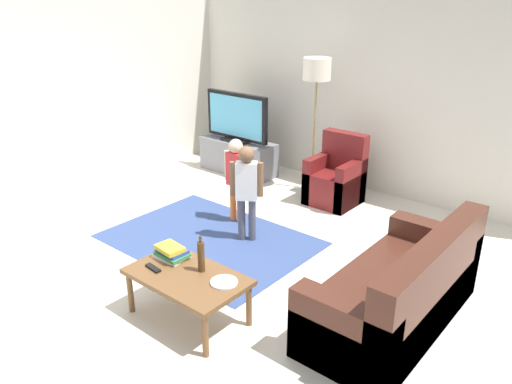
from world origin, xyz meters
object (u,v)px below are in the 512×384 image
(book_stack, at_px, (172,252))
(coffee_table, at_px, (187,280))
(armchair, at_px, (337,180))
(child_near_tv, at_px, (236,173))
(floor_lamp, at_px, (317,76))
(tv, at_px, (237,118))
(plate, at_px, (224,282))
(bottle, at_px, (201,256))
(child_center, at_px, (247,185))
(tv_remote, at_px, (153,268))
(couch, at_px, (402,295))
(tv_stand, at_px, (238,157))

(book_stack, bearing_deg, coffee_table, -19.20)
(armchair, distance_m, child_near_tv, 1.44)
(floor_lamp, xyz_separation_m, child_near_tv, (-0.10, -1.46, -0.93))
(tv, distance_m, plate, 3.81)
(floor_lamp, distance_m, bottle, 3.33)
(floor_lamp, bearing_deg, book_stack, -79.17)
(tv, xyz_separation_m, child_center, (1.56, -1.58, -0.20))
(bottle, bearing_deg, armchair, 98.73)
(tv, height_order, tv_remote, tv)
(couch, relative_size, floor_lamp, 1.01)
(armchair, relative_size, tv_remote, 5.29)
(tv_stand, bearing_deg, plate, -49.95)
(child_near_tv, relative_size, plate, 4.61)
(child_center, xyz_separation_m, book_stack, (0.27, -1.30, -0.17))
(tv_stand, distance_m, tv_remote, 3.64)
(floor_lamp, bearing_deg, plate, -68.45)
(bottle, xyz_separation_m, tv_remote, (-0.33, -0.24, -0.13))
(coffee_table, bearing_deg, child_near_tv, 120.08)
(floor_lamp, distance_m, child_center, 2.00)
(tv, xyz_separation_m, bottle, (2.17, -2.87, -0.29))
(child_center, height_order, coffee_table, child_center)
(couch, bearing_deg, bottle, -145.69)
(book_stack, xyz_separation_m, tv_remote, (0.02, -0.23, -0.05))
(child_near_tv, relative_size, bottle, 3.15)
(child_near_tv, xyz_separation_m, coffee_table, (0.98, -1.70, -0.24))
(floor_lamp, height_order, coffee_table, floor_lamp)
(book_stack, bearing_deg, floor_lamp, 100.83)
(tv_stand, relative_size, coffee_table, 1.20)
(tv_stand, bearing_deg, couch, -29.12)
(tv_remote, xyz_separation_m, plate, (0.60, 0.22, -0.00))
(floor_lamp, height_order, bottle, floor_lamp)
(armchair, distance_m, floor_lamp, 1.36)
(tv_stand, xyz_separation_m, couch, (3.53, -1.97, 0.05))
(bottle, bearing_deg, tv, 127.18)
(coffee_table, bearing_deg, child_center, 112.05)
(child_near_tv, bearing_deg, armchair, 64.85)
(coffee_table, relative_size, bottle, 3.11)
(tv_remote, bearing_deg, couch, 41.04)
(floor_lamp, bearing_deg, couch, -42.74)
(tv_stand, distance_m, armchair, 1.74)
(child_center, bearing_deg, child_near_tv, 144.78)
(child_center, bearing_deg, floor_lamp, 100.29)
(coffee_table, height_order, tv_remote, tv_remote)
(child_center, xyz_separation_m, bottle, (0.62, -1.29, -0.09))
(bottle, bearing_deg, book_stack, -177.70)
(floor_lamp, height_order, tv_remote, floor_lamp)
(couch, bearing_deg, coffee_table, -143.36)
(plate, bearing_deg, coffee_table, -162.66)
(child_near_tv, relative_size, coffee_table, 1.01)
(tv, bearing_deg, bottle, -52.82)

